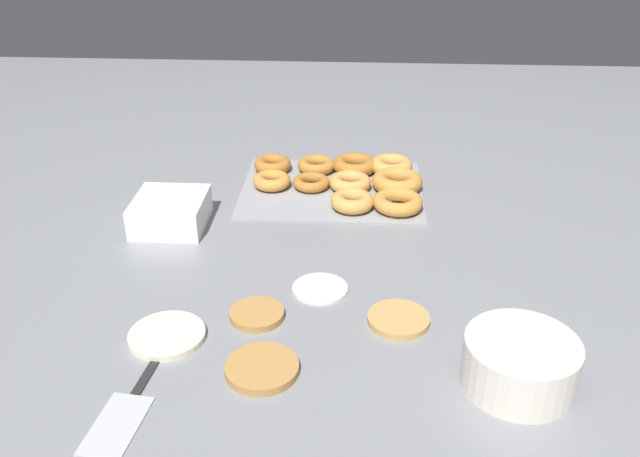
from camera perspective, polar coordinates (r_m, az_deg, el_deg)
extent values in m
plane|color=gray|center=(1.18, -0.93, -4.73)|extent=(3.00, 3.00, 0.00)
cylinder|color=beige|center=(1.08, -12.76, -8.78)|extent=(0.12, 0.12, 0.01)
cylinder|color=tan|center=(1.10, 6.63, -7.58)|extent=(0.10, 0.10, 0.01)
cylinder|color=silver|center=(1.17, 0.01, -4.98)|extent=(0.10, 0.10, 0.01)
cylinder|color=#B27F42|center=(1.00, -4.91, -11.65)|extent=(0.11, 0.11, 0.01)
cylinder|color=#B27F42|center=(1.10, -5.33, -7.19)|extent=(0.09, 0.09, 0.01)
cube|color=#93969B|center=(1.52, 1.01, 3.36)|extent=(0.40, 0.32, 0.01)
torus|color=#D19347|center=(1.60, 6.04, 5.30)|extent=(0.10, 0.10, 0.03)
torus|color=#AD6B28|center=(1.60, 2.94, 5.38)|extent=(0.10, 0.10, 0.03)
torus|color=#B7752D|center=(1.60, -0.31, 5.37)|extent=(0.09, 0.09, 0.03)
torus|color=#AD6B28|center=(1.61, -4.02, 5.41)|extent=(0.09, 0.09, 0.03)
torus|color=#C68438|center=(1.52, 6.52, 3.97)|extent=(0.11, 0.11, 0.03)
torus|color=#D19347|center=(1.51, 2.55, 3.91)|extent=(0.09, 0.09, 0.03)
torus|color=#AD6B28|center=(1.52, -0.75, 3.91)|extent=(0.08, 0.08, 0.02)
torus|color=#C68438|center=(1.52, -4.09, 4.04)|extent=(0.08, 0.08, 0.03)
torus|color=#C68438|center=(1.43, 6.58, 2.23)|extent=(0.11, 0.11, 0.03)
torus|color=#D19347|center=(1.42, 2.73, 2.32)|extent=(0.09, 0.09, 0.03)
cylinder|color=silver|center=(0.99, 16.49, -10.83)|extent=(0.16, 0.16, 0.07)
cube|color=white|center=(1.40, -12.39, 0.64)|extent=(0.14, 0.15, 0.02)
cube|color=white|center=(1.39, -12.47, 1.38)|extent=(0.14, 0.15, 0.02)
cube|color=white|center=(1.38, -12.56, 2.13)|extent=(0.14, 0.15, 0.02)
cube|color=black|center=(1.04, -13.79, -10.88)|extent=(0.03, 0.14, 0.01)
cube|color=#BCBCC1|center=(0.95, -16.78, -15.55)|extent=(0.07, 0.12, 0.01)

